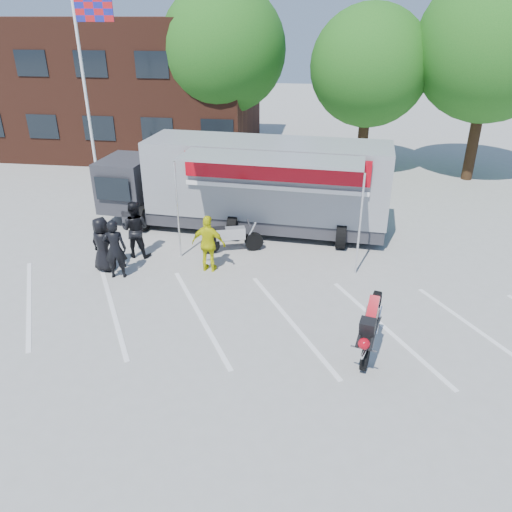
% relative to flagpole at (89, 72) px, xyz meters
% --- Properties ---
extents(ground, '(100.00, 100.00, 0.00)m').
position_rel_flagpole_xyz_m(ground, '(6.24, -10.00, -5.05)').
color(ground, '#9F9F9A').
rests_on(ground, ground).
extents(parking_bay_lines, '(18.09, 13.33, 0.01)m').
position_rel_flagpole_xyz_m(parking_bay_lines, '(6.24, -9.00, -5.05)').
color(parking_bay_lines, white).
rests_on(parking_bay_lines, ground).
extents(office_building, '(18.00, 8.00, 7.00)m').
position_rel_flagpole_xyz_m(office_building, '(-3.76, 8.00, -1.55)').
color(office_building, '#4C2418').
rests_on(office_building, ground).
extents(flagpole, '(1.61, 0.12, 8.00)m').
position_rel_flagpole_xyz_m(flagpole, '(0.00, 0.00, 0.00)').
color(flagpole, white).
rests_on(flagpole, ground).
extents(tree_left, '(6.12, 6.12, 8.64)m').
position_rel_flagpole_xyz_m(tree_left, '(4.24, 6.00, 0.51)').
color(tree_left, '#382314').
rests_on(tree_left, ground).
extents(tree_mid, '(5.44, 5.44, 7.68)m').
position_rel_flagpole_xyz_m(tree_mid, '(11.24, 5.00, -0.11)').
color(tree_mid, '#382314').
rests_on(tree_mid, ground).
extents(tree_right, '(6.46, 6.46, 9.12)m').
position_rel_flagpole_xyz_m(tree_right, '(16.24, 4.50, 0.82)').
color(tree_right, '#382314').
rests_on(tree_right, ground).
extents(transporter_truck, '(10.53, 5.68, 3.24)m').
position_rel_flagpole_xyz_m(transporter_truck, '(7.01, -3.05, -5.05)').
color(transporter_truck, gray).
rests_on(transporter_truck, ground).
extents(parked_motorcycle, '(2.23, 1.31, 1.11)m').
position_rel_flagpole_xyz_m(parked_motorcycle, '(6.61, -5.08, -5.05)').
color(parked_motorcycle, silver).
rests_on(parked_motorcycle, ground).
extents(stunt_bike_rider, '(1.07, 1.64, 1.78)m').
position_rel_flagpole_xyz_m(stunt_bike_rider, '(10.74, -10.14, -5.05)').
color(stunt_bike_rider, black).
rests_on(stunt_bike_rider, ground).
extents(spectator_leather_a, '(0.96, 0.77, 1.72)m').
position_rel_flagpole_xyz_m(spectator_leather_a, '(2.98, -6.89, -4.20)').
color(spectator_leather_a, black).
rests_on(spectator_leather_a, ground).
extents(spectator_leather_b, '(0.74, 0.56, 1.82)m').
position_rel_flagpole_xyz_m(spectator_leather_b, '(3.53, -7.27, -4.14)').
color(spectator_leather_b, black).
rests_on(spectator_leather_b, ground).
extents(spectator_leather_c, '(0.91, 0.71, 1.87)m').
position_rel_flagpole_xyz_m(spectator_leather_c, '(3.60, -5.80, -4.12)').
color(spectator_leather_c, black).
rests_on(spectator_leather_c, ground).
extents(spectator_hivis, '(1.08, 0.54, 1.78)m').
position_rel_flagpole_xyz_m(spectator_hivis, '(6.16, -6.49, -4.16)').
color(spectator_hivis, '#DCDF0B').
rests_on(spectator_hivis, ground).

